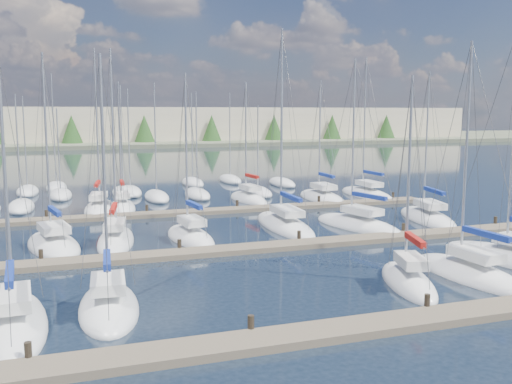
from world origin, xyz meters
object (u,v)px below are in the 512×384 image
object	(u,v)px
sailboat_o	(122,207)
sailboat_e	(469,274)
sailboat_j	(190,237)
sailboat_n	(99,208)
sailboat_l	(358,225)
sailboat_q	(322,197)
sailboat_d	(408,282)
sailboat_p	(248,199)
sailboat_r	(367,194)
sailboat_h	(53,245)
sailboat_c	(109,307)
sailboat_b	(14,323)
sailboat_k	(285,225)
sailboat_m	(427,218)
sailboat_i	(116,240)

from	to	relation	value
sailboat_o	sailboat_e	xyz separation A→B (m)	(15.10, -27.53, -0.01)
sailboat_o	sailboat_j	bearing A→B (deg)	-74.69
sailboat_n	sailboat_l	distance (m)	22.80
sailboat_q	sailboat_d	bearing A→B (deg)	-104.86
sailboat_o	sailboat_p	distance (m)	12.32
sailboat_r	sailboat_q	world-z (taller)	sailboat_r
sailboat_n	sailboat_o	distance (m)	1.98
sailboat_h	sailboat_p	bearing A→B (deg)	28.05
sailboat_o	sailboat_h	size ratio (longest dim) A/B	0.92
sailboat_n	sailboat_c	xyz separation A→B (m)	(-1.29, -26.78, -0.02)
sailboat_p	sailboat_q	world-z (taller)	sailboat_q
sailboat_j	sailboat_l	size ratio (longest dim) A/B	0.90
sailboat_q	sailboat_b	size ratio (longest dim) A/B	1.06
sailboat_k	sailboat_n	bearing A→B (deg)	138.49
sailboat_m	sailboat_q	size ratio (longest dim) A/B	1.01
sailboat_j	sailboat_n	bearing A→B (deg)	103.95
sailboat_i	sailboat_d	bearing A→B (deg)	-38.53
sailboat_i	sailboat_b	distance (m)	14.97
sailboat_r	sailboat_e	size ratio (longest dim) A/B	1.16
sailboat_k	sailboat_d	world-z (taller)	sailboat_k
sailboat_k	sailboat_q	bearing A→B (deg)	56.17
sailboat_r	sailboat_b	size ratio (longest dim) A/B	1.28
sailboat_r	sailboat_o	distance (m)	24.88
sailboat_i	sailboat_p	bearing A→B (deg)	55.36
sailboat_m	sailboat_q	xyz separation A→B (m)	(-3.25, 12.89, -0.00)
sailboat_j	sailboat_q	bearing A→B (deg)	33.96
sailboat_o	sailboat_i	world-z (taller)	sailboat_i
sailboat_i	sailboat_c	world-z (taller)	sailboat_i
sailboat_m	sailboat_o	xyz separation A→B (m)	(-22.76, 13.11, 0.02)
sailboat_n	sailboat_o	bearing A→B (deg)	6.65
sailboat_e	sailboat_q	xyz separation A→B (m)	(4.42, 27.31, -0.01)
sailboat_p	sailboat_b	world-z (taller)	sailboat_p
sailboat_k	sailboat_m	world-z (taller)	sailboat_k
sailboat_i	sailboat_c	bearing A→B (deg)	-87.30
sailboat_i	sailboat_l	xyz separation A→B (m)	(17.78, -0.51, -0.02)
sailboat_j	sailboat_p	world-z (taller)	sailboat_p
sailboat_p	sailboat_l	distance (m)	15.62
sailboat_p	sailboat_c	size ratio (longest dim) A/B	1.04
sailboat_k	sailboat_i	bearing A→B (deg)	-171.92
sailboat_d	sailboat_l	world-z (taller)	sailboat_l
sailboat_j	sailboat_m	bearing A→B (deg)	-3.53
sailboat_k	sailboat_m	bearing A→B (deg)	-2.00
sailboat_o	sailboat_p	size ratio (longest dim) A/B	0.98
sailboat_k	sailboat_l	xyz separation A→B (m)	(5.26, -1.76, -0.01)
sailboat_k	sailboat_i	xyz separation A→B (m)	(-12.53, -1.25, 0.01)
sailboat_c	sailboat_b	bearing A→B (deg)	-165.02
sailboat_e	sailboat_c	xyz separation A→B (m)	(-18.37, 0.81, -0.00)
sailboat_j	sailboat_o	bearing A→B (deg)	96.57
sailboat_r	sailboat_p	bearing A→B (deg)	174.21
sailboat_o	sailboat_l	size ratio (longest dim) A/B	0.91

